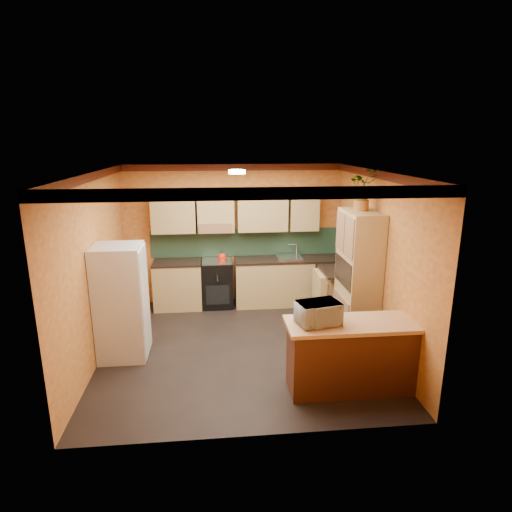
{
  "coord_description": "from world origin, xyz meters",
  "views": [
    {
      "loc": [
        -0.39,
        -6.08,
        3.12
      ],
      "look_at": [
        0.28,
        0.45,
        1.35
      ],
      "focal_mm": 30.0,
      "sensor_mm": 36.0,
      "label": 1
    }
  ],
  "objects_px": {
    "base_cabinets_back": "(249,283)",
    "stove": "(217,283)",
    "breakfast_bar": "(359,357)",
    "microwave": "(318,313)",
    "fridge": "(121,302)",
    "pantry": "(358,277)"
  },
  "relations": [
    {
      "from": "pantry",
      "to": "base_cabinets_back",
      "type": "bearing_deg",
      "value": 132.62
    },
    {
      "from": "fridge",
      "to": "microwave",
      "type": "bearing_deg",
      "value": -24.66
    },
    {
      "from": "stove",
      "to": "breakfast_bar",
      "type": "height_order",
      "value": "stove"
    },
    {
      "from": "stove",
      "to": "pantry",
      "type": "bearing_deg",
      "value": -37.81
    },
    {
      "from": "microwave",
      "to": "breakfast_bar",
      "type": "bearing_deg",
      "value": -13.12
    },
    {
      "from": "stove",
      "to": "breakfast_bar",
      "type": "xyz_separation_m",
      "value": [
        1.77,
        -3.09,
        -0.02
      ]
    },
    {
      "from": "microwave",
      "to": "stove",
      "type": "bearing_deg",
      "value": 98.21
    },
    {
      "from": "pantry",
      "to": "breakfast_bar",
      "type": "height_order",
      "value": "pantry"
    },
    {
      "from": "fridge",
      "to": "microwave",
      "type": "distance_m",
      "value": 2.89
    },
    {
      "from": "base_cabinets_back",
      "to": "microwave",
      "type": "distance_m",
      "value": 3.21
    },
    {
      "from": "base_cabinets_back",
      "to": "fridge",
      "type": "height_order",
      "value": "fridge"
    },
    {
      "from": "fridge",
      "to": "breakfast_bar",
      "type": "height_order",
      "value": "fridge"
    },
    {
      "from": "base_cabinets_back",
      "to": "stove",
      "type": "distance_m",
      "value": 0.63
    },
    {
      "from": "base_cabinets_back",
      "to": "pantry",
      "type": "distance_m",
      "value": 2.38
    },
    {
      "from": "base_cabinets_back",
      "to": "breakfast_bar",
      "type": "height_order",
      "value": "same"
    },
    {
      "from": "pantry",
      "to": "breakfast_bar",
      "type": "xyz_separation_m",
      "value": [
        -0.42,
        -1.4,
        -0.61
      ]
    },
    {
      "from": "pantry",
      "to": "breakfast_bar",
      "type": "relative_size",
      "value": 1.17
    },
    {
      "from": "base_cabinets_back",
      "to": "pantry",
      "type": "relative_size",
      "value": 1.74
    },
    {
      "from": "stove",
      "to": "microwave",
      "type": "height_order",
      "value": "microwave"
    },
    {
      "from": "stove",
      "to": "breakfast_bar",
      "type": "relative_size",
      "value": 0.51
    },
    {
      "from": "fridge",
      "to": "breakfast_bar",
      "type": "relative_size",
      "value": 0.94
    },
    {
      "from": "base_cabinets_back",
      "to": "fridge",
      "type": "relative_size",
      "value": 2.15
    }
  ]
}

